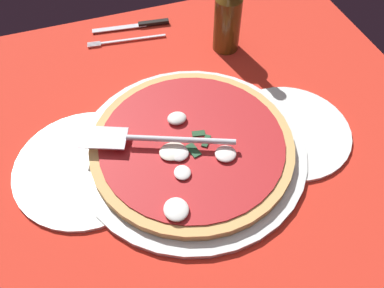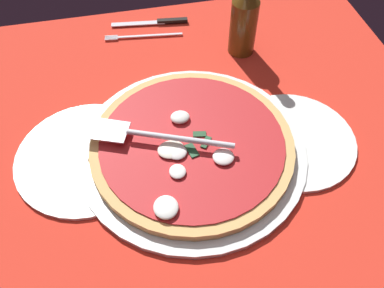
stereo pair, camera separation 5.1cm
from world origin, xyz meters
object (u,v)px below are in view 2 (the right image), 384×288
at_px(dinner_plate_left, 87,157).
at_px(pizza_server, 151,135).
at_px(dinner_plate_right, 293,140).
at_px(pizza, 192,145).
at_px(beer_bottle, 244,19).
at_px(place_setting_far, 151,30).

height_order(dinner_plate_left, pizza_server, pizza_server).
bearing_deg(dinner_plate_right, pizza_server, 173.13).
height_order(pizza, beer_bottle, beer_bottle).
xyz_separation_m(place_setting_far, beer_bottle, (0.19, -0.12, 0.08)).
xyz_separation_m(pizza, beer_bottle, (0.17, 0.26, 0.06)).
relative_size(dinner_plate_right, pizza, 0.63).
bearing_deg(dinner_plate_right, beer_bottle, 94.04).
bearing_deg(pizza_server, beer_bottle, -112.37).
distance_m(dinner_plate_right, pizza_server, 0.26).
distance_m(dinner_plate_left, pizza_server, 0.13).
bearing_deg(pizza_server, dinner_plate_left, 16.77).
bearing_deg(pizza, pizza_server, 167.11).
distance_m(pizza, beer_bottle, 0.32).
distance_m(dinner_plate_left, pizza, 0.19).
height_order(dinner_plate_left, place_setting_far, place_setting_far).
bearing_deg(dinner_plate_left, place_setting_far, 64.15).
bearing_deg(place_setting_far, dinner_plate_left, 71.12).
distance_m(pizza, place_setting_far, 0.38).
height_order(dinner_plate_right, place_setting_far, place_setting_far).
height_order(place_setting_far, beer_bottle, beer_bottle).
bearing_deg(pizza_server, place_setting_far, -75.88).
distance_m(pizza_server, place_setting_far, 0.37).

